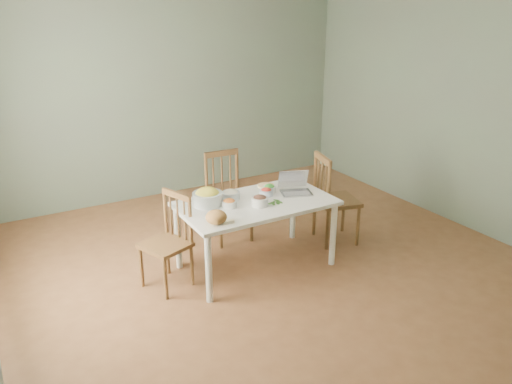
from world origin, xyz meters
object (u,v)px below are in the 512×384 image
chair_far (229,198)px  laptop (296,184)px  chair_right (337,198)px  dining_table (256,234)px  chair_left (165,243)px  bread_boule (216,217)px  bowl_squash (207,197)px

chair_far → laptop: size_ratio=3.22×
chair_right → laptop: size_ratio=3.27×
dining_table → chair_left: (-0.91, 0.08, 0.10)m
dining_table → chair_right: size_ratio=1.49×
dining_table → bread_boule: (-0.55, -0.27, 0.41)m
dining_table → chair_left: chair_left is taller
bread_boule → laptop: 1.05m
dining_table → chair_far: (0.06, 0.69, 0.14)m
chair_left → chair_right: size_ratio=0.89×
chair_left → bread_boule: size_ratio=4.72×
chair_far → bowl_squash: bearing=-130.8°
laptop → bowl_squash: bearing=-171.1°
chair_left → laptop: laptop is taller
chair_left → chair_right: 1.97m
chair_left → bowl_squash: chair_left is taller
chair_far → bowl_squash: (-0.49, -0.52, 0.29)m
dining_table → chair_far: size_ratio=1.51×
dining_table → chair_far: bearing=85.2°
chair_right → bowl_squash: bearing=101.0°
laptop → dining_table: bearing=-161.3°
chair_right → bread_boule: bearing=116.5°
chair_far → chair_left: chair_far is taller
chair_right → laptop: chair_right is taller
chair_far → chair_right: size_ratio=0.98×
chair_right → dining_table: bearing=108.4°
chair_right → laptop: 0.67m
chair_far → laptop: bearing=-57.6°
dining_table → chair_left: size_ratio=1.67×
dining_table → bread_boule: size_ratio=7.86×
dining_table → chair_right: chair_right is taller
dining_table → bowl_squash: bowl_squash is taller
chair_right → bowl_squash: size_ratio=3.50×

